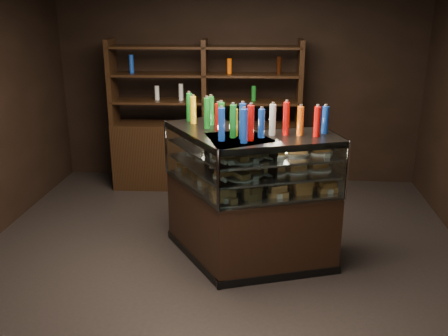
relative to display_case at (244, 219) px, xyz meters
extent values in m
plane|color=black|center=(-0.23, -0.03, -0.44)|extent=(5.00, 5.00, 0.00)
cube|color=black|center=(-0.23, 2.47, 1.06)|extent=(5.00, 0.02, 3.00)
cube|color=black|center=(-0.23, -2.53, 1.06)|extent=(5.00, 0.02, 3.00)
cube|color=black|center=(0.27, -0.09, -0.06)|extent=(1.29, 0.93, 0.76)
cube|color=black|center=(0.27, -0.09, -0.40)|extent=(1.33, 0.96, 0.08)
cube|color=black|center=(0.27, -0.09, 0.83)|extent=(1.29, 0.93, 0.06)
cube|color=silver|center=(0.27, -0.09, 0.33)|extent=(1.23, 0.87, 0.02)
cube|color=silver|center=(0.27, -0.09, 0.51)|extent=(1.23, 0.87, 0.02)
cube|color=silver|center=(0.27, -0.09, 0.67)|extent=(1.23, 0.87, 0.02)
cube|color=white|center=(0.37, -0.37, 0.59)|extent=(1.11, 0.38, 0.54)
cylinder|color=silver|center=(0.91, -0.18, 0.59)|extent=(0.03, 0.03, 0.56)
cylinder|color=silver|center=(-0.19, -0.55, 0.59)|extent=(0.03, 0.03, 0.56)
cube|color=black|center=(-0.27, 0.09, -0.06)|extent=(1.13, 1.30, 0.76)
cube|color=black|center=(-0.27, 0.09, -0.40)|extent=(1.16, 1.33, 0.08)
cube|color=black|center=(-0.27, 0.09, 0.83)|extent=(1.13, 1.30, 0.06)
cube|color=silver|center=(-0.27, 0.09, 0.33)|extent=(1.06, 1.23, 0.02)
cube|color=silver|center=(-0.27, 0.09, 0.51)|extent=(1.06, 1.23, 0.02)
cube|color=silver|center=(-0.27, 0.09, 0.67)|extent=(1.06, 1.23, 0.02)
cube|color=white|center=(-0.52, -0.07, 0.59)|extent=(0.65, 0.98, 0.54)
cylinder|color=silver|center=(-0.19, -0.55, 0.59)|extent=(0.03, 0.03, 0.56)
cylinder|color=silver|center=(-0.83, 0.42, 0.59)|extent=(0.03, 0.03, 0.56)
cube|color=#D5924C|center=(-0.19, -0.28, 0.37)|extent=(0.20, 0.14, 0.06)
cube|color=#D5924C|center=(0.05, -0.20, 0.37)|extent=(0.20, 0.14, 0.06)
cube|color=#D5924C|center=(0.28, -0.12, 0.37)|extent=(0.20, 0.14, 0.06)
cube|color=#D5924C|center=(0.51, -0.04, 0.37)|extent=(0.20, 0.14, 0.06)
cube|color=#D5924C|center=(0.74, 0.04, 0.37)|extent=(0.20, 0.14, 0.06)
cylinder|color=white|center=(-0.15, -0.23, 0.53)|extent=(0.24, 0.24, 0.01)
cube|color=#D5924C|center=(-0.15, -0.23, 0.56)|extent=(0.19, 0.13, 0.05)
cylinder|color=white|center=(0.06, -0.16, 0.53)|extent=(0.24, 0.24, 0.01)
cube|color=#D5924C|center=(0.06, -0.16, 0.56)|extent=(0.19, 0.13, 0.05)
cylinder|color=white|center=(0.27, -0.09, 0.53)|extent=(0.24, 0.24, 0.01)
cube|color=#D5924C|center=(0.27, -0.09, 0.56)|extent=(0.19, 0.13, 0.05)
cylinder|color=white|center=(0.48, -0.02, 0.53)|extent=(0.24, 0.24, 0.01)
cube|color=#D5924C|center=(0.48, -0.02, 0.56)|extent=(0.19, 0.13, 0.05)
cylinder|color=white|center=(0.69, 0.05, 0.53)|extent=(0.24, 0.24, 0.01)
cube|color=#D5924C|center=(0.69, 0.05, 0.56)|extent=(0.19, 0.13, 0.05)
cylinder|color=white|center=(-0.15, -0.23, 0.69)|extent=(0.24, 0.24, 0.02)
cube|color=#D5924C|center=(-0.15, -0.23, 0.72)|extent=(0.19, 0.13, 0.05)
cylinder|color=white|center=(0.06, -0.16, 0.69)|extent=(0.24, 0.24, 0.02)
cube|color=#D5924C|center=(0.06, -0.16, 0.72)|extent=(0.19, 0.13, 0.05)
cylinder|color=white|center=(0.27, -0.09, 0.69)|extent=(0.24, 0.24, 0.02)
cube|color=#D5924C|center=(0.27, -0.09, 0.72)|extent=(0.19, 0.13, 0.05)
cylinder|color=white|center=(0.48, -0.02, 0.69)|extent=(0.24, 0.24, 0.02)
cube|color=#D5924C|center=(0.48, -0.02, 0.72)|extent=(0.19, 0.13, 0.05)
cylinder|color=white|center=(0.69, 0.05, 0.69)|extent=(0.24, 0.24, 0.02)
cube|color=#D5924C|center=(0.69, 0.05, 0.72)|extent=(0.19, 0.13, 0.05)
cube|color=#D5924C|center=(-0.56, 0.49, 0.37)|extent=(0.17, 0.20, 0.06)
cube|color=#D5924C|center=(-0.43, 0.28, 0.37)|extent=(0.17, 0.20, 0.06)
cube|color=#D5924C|center=(-0.29, 0.08, 0.37)|extent=(0.17, 0.20, 0.06)
cube|color=#D5924C|center=(-0.16, -0.13, 0.37)|extent=(0.17, 0.20, 0.06)
cube|color=#D5924C|center=(-0.02, -0.33, 0.37)|extent=(0.17, 0.20, 0.06)
cylinder|color=white|center=(-0.51, 0.46, 0.53)|extent=(0.24, 0.24, 0.01)
cube|color=#D5924C|center=(-0.51, 0.46, 0.56)|extent=(0.16, 0.19, 0.05)
cylinder|color=white|center=(-0.39, 0.28, 0.53)|extent=(0.24, 0.24, 0.01)
cube|color=#D5924C|center=(-0.39, 0.28, 0.56)|extent=(0.16, 0.19, 0.05)
cylinder|color=white|center=(-0.27, 0.09, 0.53)|extent=(0.24, 0.24, 0.01)
cube|color=#D5924C|center=(-0.27, 0.09, 0.56)|extent=(0.16, 0.19, 0.05)
cylinder|color=white|center=(-0.15, -0.09, 0.53)|extent=(0.24, 0.24, 0.01)
cube|color=#D5924C|center=(-0.15, -0.09, 0.56)|extent=(0.16, 0.19, 0.05)
cylinder|color=white|center=(-0.02, -0.28, 0.53)|extent=(0.24, 0.24, 0.01)
cube|color=#D5924C|center=(-0.02, -0.28, 0.56)|extent=(0.16, 0.19, 0.05)
cylinder|color=white|center=(-0.51, 0.46, 0.69)|extent=(0.24, 0.24, 0.02)
cube|color=#D5924C|center=(-0.51, 0.46, 0.72)|extent=(0.16, 0.19, 0.05)
cylinder|color=white|center=(-0.39, 0.28, 0.69)|extent=(0.24, 0.24, 0.02)
cube|color=#D5924C|center=(-0.39, 0.28, 0.72)|extent=(0.16, 0.19, 0.05)
cylinder|color=white|center=(-0.27, 0.09, 0.69)|extent=(0.24, 0.24, 0.02)
cube|color=#D5924C|center=(-0.27, 0.09, 0.72)|extent=(0.16, 0.19, 0.05)
cylinder|color=white|center=(-0.15, -0.09, 0.69)|extent=(0.24, 0.24, 0.02)
cube|color=#D5924C|center=(-0.15, -0.09, 0.72)|extent=(0.16, 0.19, 0.05)
cylinder|color=white|center=(-0.02, -0.28, 0.69)|extent=(0.24, 0.24, 0.02)
cube|color=#D5924C|center=(-0.02, -0.28, 0.72)|extent=(0.16, 0.19, 0.05)
cylinder|color=#B20C0A|center=(-0.20, -0.25, 1.00)|extent=(0.06, 0.06, 0.28)
cylinder|color=silver|center=(-0.20, -0.25, 1.15)|extent=(0.03, 0.03, 0.02)
cylinder|color=#147223|center=(-0.08, -0.21, 1.00)|extent=(0.06, 0.06, 0.28)
cylinder|color=silver|center=(-0.08, -0.21, 1.15)|extent=(0.03, 0.03, 0.02)
cylinder|color=#0F38B2|center=(0.04, -0.17, 1.00)|extent=(0.06, 0.06, 0.28)
cylinder|color=silver|center=(0.04, -0.17, 1.15)|extent=(0.03, 0.03, 0.02)
cylinder|color=silver|center=(0.15, -0.13, 1.00)|extent=(0.06, 0.06, 0.28)
cylinder|color=silver|center=(0.15, -0.13, 1.15)|extent=(0.03, 0.03, 0.02)
cylinder|color=black|center=(0.27, -0.09, 1.00)|extent=(0.06, 0.06, 0.28)
cylinder|color=silver|center=(0.27, -0.09, 1.15)|extent=(0.03, 0.03, 0.02)
cylinder|color=#D8590A|center=(0.38, -0.05, 1.00)|extent=(0.06, 0.06, 0.28)
cylinder|color=silver|center=(0.38, -0.05, 1.15)|extent=(0.03, 0.03, 0.02)
cylinder|color=yellow|center=(0.50, -0.01, 1.00)|extent=(0.06, 0.06, 0.28)
cylinder|color=silver|center=(0.50, -0.01, 1.15)|extent=(0.03, 0.03, 0.02)
cylinder|color=#B20C0A|center=(0.62, 0.03, 1.00)|extent=(0.06, 0.06, 0.28)
cylinder|color=silver|center=(0.62, 0.03, 1.15)|extent=(0.03, 0.03, 0.02)
cylinder|color=#147223|center=(0.73, 0.07, 1.00)|extent=(0.06, 0.06, 0.28)
cylinder|color=silver|center=(0.73, 0.07, 1.15)|extent=(0.03, 0.03, 0.02)
cylinder|color=#B20C0A|center=(-0.54, 0.50, 1.00)|extent=(0.06, 0.06, 0.28)
cylinder|color=silver|center=(-0.54, 0.50, 1.15)|extent=(0.03, 0.03, 0.02)
cylinder|color=#147223|center=(-0.47, 0.40, 1.00)|extent=(0.06, 0.06, 0.28)
cylinder|color=silver|center=(-0.47, 0.40, 1.15)|extent=(0.03, 0.03, 0.02)
cylinder|color=#0F38B2|center=(-0.40, 0.30, 1.00)|extent=(0.06, 0.06, 0.28)
cylinder|color=silver|center=(-0.40, 0.30, 1.15)|extent=(0.03, 0.03, 0.02)
cylinder|color=silver|center=(-0.33, 0.20, 1.00)|extent=(0.06, 0.06, 0.28)
cylinder|color=silver|center=(-0.33, 0.20, 1.15)|extent=(0.03, 0.03, 0.02)
cylinder|color=black|center=(-0.27, 0.09, 1.00)|extent=(0.06, 0.06, 0.28)
cylinder|color=silver|center=(-0.27, 0.09, 1.15)|extent=(0.03, 0.03, 0.02)
cylinder|color=#D8590A|center=(-0.20, -0.01, 1.00)|extent=(0.06, 0.06, 0.28)
cylinder|color=silver|center=(-0.20, -0.01, 1.15)|extent=(0.03, 0.03, 0.02)
cylinder|color=yellow|center=(-0.13, -0.11, 1.00)|extent=(0.06, 0.06, 0.28)
cylinder|color=silver|center=(-0.13, -0.11, 1.15)|extent=(0.03, 0.03, 0.02)
cylinder|color=#B20C0A|center=(-0.06, -0.21, 1.00)|extent=(0.06, 0.06, 0.28)
cylinder|color=silver|center=(-0.06, -0.21, 1.15)|extent=(0.03, 0.03, 0.02)
cylinder|color=#147223|center=(0.00, -0.32, 1.00)|extent=(0.06, 0.06, 0.28)
cylinder|color=silver|center=(0.00, -0.32, 1.15)|extent=(0.03, 0.03, 0.02)
cylinder|color=black|center=(0.26, 1.21, -0.36)|extent=(0.22, 0.22, 0.17)
cone|color=#1B601F|center=(0.26, 1.21, -0.04)|extent=(0.34, 0.34, 0.47)
cone|color=#1B601F|center=(0.26, 1.21, 0.11)|extent=(0.26, 0.26, 0.33)
cube|color=black|center=(-0.63, 2.02, 0.01)|extent=(2.52, 0.53, 0.90)
cube|color=black|center=(-1.86, 1.97, 1.01)|extent=(0.08, 0.38, 1.10)
cube|color=black|center=(-0.63, 2.02, 1.01)|extent=(0.08, 0.38, 1.10)
cube|color=black|center=(0.59, 2.08, 1.01)|extent=(0.08, 0.38, 1.10)
cube|color=black|center=(-0.63, 2.02, 0.76)|extent=(2.47, 0.49, 0.03)
cube|color=black|center=(-0.63, 2.02, 1.11)|extent=(2.47, 0.49, 0.03)
cube|color=black|center=(-0.63, 2.02, 1.46)|extent=(2.47, 0.49, 0.03)
cylinder|color=#B20C0A|center=(-1.59, 1.98, 0.88)|extent=(0.06, 0.06, 0.22)
cylinder|color=#147223|center=(-1.27, 1.99, 0.88)|extent=(0.06, 0.06, 0.22)
cylinder|color=#0F38B2|center=(-0.95, 2.01, 0.88)|extent=(0.06, 0.06, 0.22)
cylinder|color=silver|center=(-0.63, 2.02, 0.88)|extent=(0.06, 0.06, 0.22)
cylinder|color=black|center=(-0.32, 2.04, 0.88)|extent=(0.06, 0.06, 0.22)
cylinder|color=#D8590A|center=(0.00, 2.05, 0.88)|extent=(0.06, 0.06, 0.22)
cylinder|color=yellow|center=(0.32, 2.06, 0.88)|extent=(0.06, 0.06, 0.22)
camera|label=1|loc=(0.22, -4.42, 2.01)|focal=40.00mm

